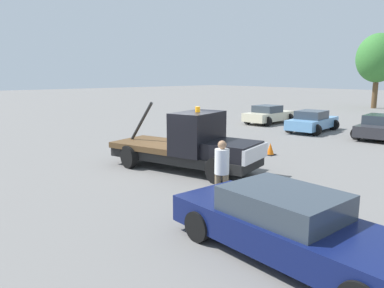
% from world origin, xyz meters
% --- Properties ---
extents(ground_plane, '(160.00, 160.00, 0.00)m').
position_xyz_m(ground_plane, '(0.00, 0.00, 0.00)').
color(ground_plane, slate).
extents(tow_truck, '(6.22, 3.53, 2.51)m').
position_xyz_m(tow_truck, '(0.35, 0.10, 0.95)').
color(tow_truck, black).
rests_on(tow_truck, ground).
extents(foreground_car, '(5.32, 2.10, 1.34)m').
position_xyz_m(foreground_car, '(6.80, -2.89, 0.65)').
color(foreground_car, '#0F194C').
rests_on(foreground_car, ground).
extents(person_near_truck, '(0.40, 0.40, 1.81)m').
position_xyz_m(person_near_truck, '(3.72, -1.71, 1.05)').
color(person_near_truck, '#847051').
rests_on(person_near_truck, ground).
extents(parked_car_cream, '(2.57, 4.34, 1.34)m').
position_xyz_m(parked_car_cream, '(-6.34, 13.40, 0.65)').
color(parked_car_cream, beige).
rests_on(parked_car_cream, ground).
extents(parked_car_skyblue, '(2.81, 4.64, 1.34)m').
position_xyz_m(parked_car_skyblue, '(-2.03, 12.27, 0.65)').
color(parked_car_skyblue, '#669ED1').
rests_on(parked_car_skyblue, ground).
extents(parked_car_charcoal, '(2.87, 4.84, 1.34)m').
position_xyz_m(parked_car_charcoal, '(1.92, 13.06, 0.65)').
color(parked_car_charcoal, '#2D2D33').
rests_on(parked_car_charcoal, ground).
extents(tree_left, '(4.36, 4.36, 7.78)m').
position_xyz_m(tree_left, '(-6.76, 32.05, 5.22)').
color(tree_left, brown).
rests_on(tree_left, ground).
extents(traffic_cone, '(0.40, 0.40, 0.55)m').
position_xyz_m(traffic_cone, '(0.60, 4.58, 0.25)').
color(traffic_cone, black).
rests_on(traffic_cone, ground).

